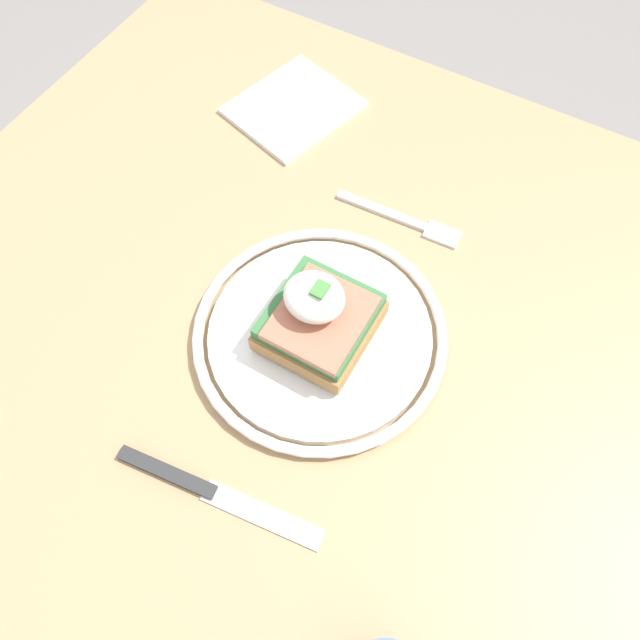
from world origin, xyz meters
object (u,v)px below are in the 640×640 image
(knife, at_px, (202,488))
(napkin, at_px, (294,108))
(fork, at_px, (405,220))
(sandwich, at_px, (319,316))
(plate, at_px, (320,334))

(knife, distance_m, napkin, 0.45)
(fork, bearing_deg, napkin, -114.04)
(fork, height_order, napkin, napkin)
(sandwich, bearing_deg, plate, 103.64)
(plate, relative_size, napkin, 1.78)
(fork, height_order, knife, knife)
(fork, bearing_deg, plate, -2.95)
(plate, bearing_deg, fork, 177.05)
(knife, bearing_deg, napkin, -158.72)
(plate, relative_size, knife, 1.27)
(plate, height_order, sandwich, sandwich)
(sandwich, distance_m, knife, 0.18)
(sandwich, relative_size, knife, 0.52)
(sandwich, relative_size, napkin, 0.72)
(plate, height_order, knife, plate)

